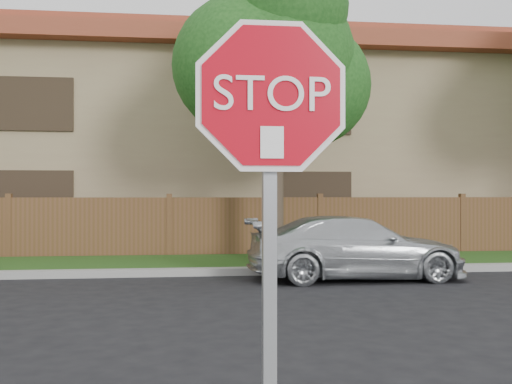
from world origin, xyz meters
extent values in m
cube|color=gray|center=(0.00, 8.15, 0.07)|extent=(70.00, 0.30, 0.15)
cube|color=#1E4714|center=(0.00, 9.80, 0.06)|extent=(70.00, 3.00, 0.12)
cube|color=brown|center=(0.00, 11.40, 0.80)|extent=(70.00, 0.12, 1.60)
cube|color=#9E8662|center=(0.00, 17.00, 3.00)|extent=(34.00, 8.00, 6.00)
cube|color=brown|center=(0.00, 17.00, 6.25)|extent=(35.20, 9.20, 0.50)
cube|color=brown|center=(0.00, 17.00, 6.85)|extent=(33.00, 5.50, 0.70)
cylinder|color=#382B21|center=(2.50, 9.70, 1.96)|extent=(0.44, 0.44, 3.92)
sphere|color=#184415|center=(2.50, 9.70, 4.90)|extent=(3.80, 3.80, 3.80)
sphere|color=#184415|center=(3.40, 10.00, 4.34)|extent=(3.00, 3.00, 3.00)
sphere|color=#184415|center=(1.70, 9.30, 4.62)|extent=(3.20, 3.20, 3.20)
sphere|color=#184415|center=(2.70, 9.10, 5.95)|extent=(2.80, 2.80, 2.80)
cube|color=gray|center=(0.78, -1.44, 1.25)|extent=(0.06, 0.06, 2.30)
cylinder|color=white|center=(0.78, -1.50, 2.15)|extent=(1.01, 0.02, 1.01)
cylinder|color=#B80715|center=(0.78, -1.51, 2.15)|extent=(0.93, 0.02, 0.93)
cube|color=white|center=(0.78, -1.53, 1.93)|extent=(0.11, 0.00, 0.15)
imported|color=silver|center=(3.76, 7.22, 0.62)|extent=(4.32, 1.79, 1.25)
camera|label=1|loc=(0.37, -4.29, 1.69)|focal=42.00mm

